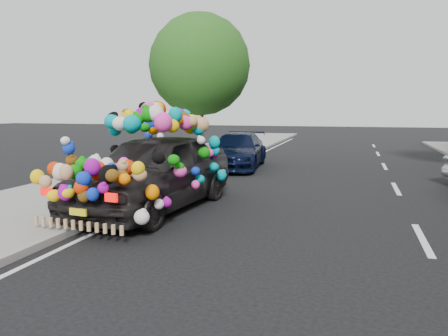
% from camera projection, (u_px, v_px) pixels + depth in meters
% --- Properties ---
extents(ground, '(100.00, 100.00, 0.00)m').
position_uv_depth(ground, '(221.00, 224.00, 8.46)').
color(ground, black).
rests_on(ground, ground).
extents(sidewalk, '(4.00, 60.00, 0.12)m').
position_uv_depth(sidewalk, '(35.00, 207.00, 9.66)').
color(sidewalk, gray).
rests_on(sidewalk, ground).
extents(kerb, '(0.15, 60.00, 0.13)m').
position_uv_depth(kerb, '(113.00, 213.00, 9.11)').
color(kerb, gray).
rests_on(kerb, ground).
extents(lane_markings, '(6.00, 50.00, 0.01)m').
position_uv_depth(lane_markings, '(422.00, 239.00, 7.44)').
color(lane_markings, silver).
rests_on(lane_markings, ground).
extents(tree_near_sidewalk, '(4.20, 4.20, 6.13)m').
position_uv_depth(tree_near_sidewalk, '(200.00, 65.00, 18.01)').
color(tree_near_sidewalk, '#332114').
rests_on(tree_near_sidewalk, ground).
extents(plush_art_car, '(2.81, 5.36, 2.34)m').
position_uv_depth(plush_art_car, '(154.00, 155.00, 9.60)').
color(plush_art_car, black).
rests_on(plush_art_car, ground).
extents(navy_sedan, '(2.20, 4.66, 1.32)m').
position_uv_depth(navy_sedan, '(237.00, 150.00, 16.51)').
color(navy_sedan, black).
rests_on(navy_sedan, ground).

